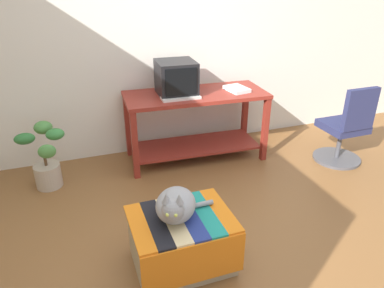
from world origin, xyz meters
TOP-DOWN VIEW (x-y plane):
  - ground_plane at (0.00, 0.00)m, footprint 14.00×14.00m
  - back_wall at (0.00, 2.05)m, footprint 8.00×0.10m
  - desk at (0.23, 1.60)m, footprint 1.55×0.71m
  - tv_monitor at (0.03, 1.64)m, footprint 0.41×0.43m
  - keyboard at (0.02, 1.47)m, footprint 0.40×0.16m
  - book at (0.68, 1.53)m, footprint 0.23×0.30m
  - ottoman_with_blanket at (-0.44, 0.04)m, footprint 0.71×0.56m
  - cat at (-0.48, 0.05)m, footprint 0.49×0.44m
  - potted_plant at (-1.35, 1.51)m, footprint 0.45×0.40m
  - office_chair at (1.73, 0.94)m, footprint 0.52×0.52m
  - pen at (0.62, 1.57)m, footprint 0.12×0.08m

SIDE VIEW (x-z plane):
  - ground_plane at x=0.00m, z-range 0.00..0.00m
  - ottoman_with_blanket at x=-0.44m, z-range 0.00..0.41m
  - potted_plant at x=-1.35m, z-range -0.03..0.60m
  - office_chair at x=1.73m, z-range -0.06..0.83m
  - cat at x=-0.48m, z-range 0.38..0.65m
  - desk at x=0.23m, z-range 0.14..0.91m
  - pen at x=0.62m, z-range 0.77..0.77m
  - keyboard at x=0.02m, z-range 0.77..0.79m
  - book at x=0.68m, z-range 0.77..0.81m
  - tv_monitor at x=0.03m, z-range 0.76..1.11m
  - back_wall at x=0.00m, z-range 0.00..2.60m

